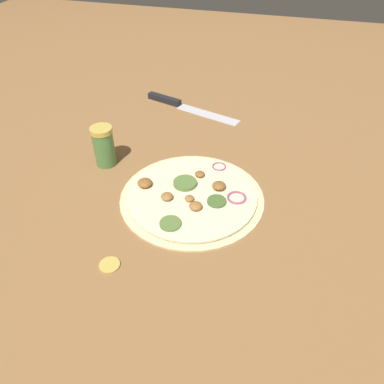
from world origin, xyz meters
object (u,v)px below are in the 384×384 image
(knife, at_px, (177,104))
(spice_jar, at_px, (104,146))
(pizza, at_px, (192,196))
(loose_cap, at_px, (109,264))

(knife, bearing_deg, spice_jar, -85.85)
(pizza, distance_m, knife, 0.44)
(knife, relative_size, loose_cap, 8.17)
(spice_jar, bearing_deg, pizza, -106.19)
(spice_jar, xyz_separation_m, loose_cap, (-0.29, -0.14, -0.05))
(pizza, height_order, loose_cap, pizza)
(loose_cap, bearing_deg, spice_jar, 26.30)
(spice_jar, height_order, loose_cap, spice_jar)
(pizza, bearing_deg, loose_cap, 157.28)
(pizza, xyz_separation_m, spice_jar, (0.07, 0.24, 0.04))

